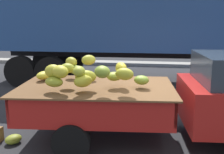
{
  "coord_description": "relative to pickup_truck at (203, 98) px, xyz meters",
  "views": [
    {
      "loc": [
        -0.33,
        -5.26,
        2.32
      ],
      "look_at": [
        -1.09,
        -0.25,
        1.24
      ],
      "focal_mm": 43.89,
      "sensor_mm": 36.0,
      "label": 1
    }
  ],
  "objects": [
    {
      "name": "fallen_banana_bunch_near_tailgate",
      "position": [
        -3.5,
        -0.57,
        -0.81
      ],
      "size": [
        0.38,
        0.41,
        0.17
      ],
      "primitive_type": "ellipsoid",
      "rotation": [
        0.0,
        0.0,
        4.19
      ],
      "color": "#94A12B",
      "rests_on": "ground"
    },
    {
      "name": "semi_trailer",
      "position": [
        -0.83,
        4.89,
        1.65
      ],
      "size": [
        12.05,
        2.84,
        3.95
      ],
      "rotation": [
        0.0,
        0.0,
        0.02
      ],
      "color": "navy",
      "rests_on": "ground"
    },
    {
      "name": "ground",
      "position": [
        -0.59,
        0.2,
        -0.89
      ],
      "size": [
        220.0,
        220.0,
        0.0
      ],
      "primitive_type": "plane",
      "color": "#28282B"
    },
    {
      "name": "pickup_truck",
      "position": [
        0.0,
        0.0,
        0.0
      ],
      "size": [
        5.22,
        2.21,
        1.7
      ],
      "rotation": [
        0.0,
        0.0,
        0.08
      ],
      "color": "#B21E19",
      "rests_on": "ground"
    },
    {
      "name": "curb_strip",
      "position": [
        -0.59,
        8.73,
        -0.81
      ],
      "size": [
        80.0,
        0.8,
        0.16
      ],
      "primitive_type": "cube",
      "color": "gray",
      "rests_on": "ground"
    }
  ]
}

